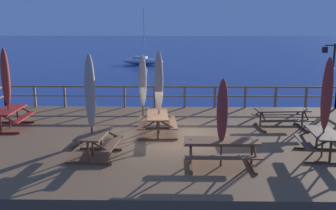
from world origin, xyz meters
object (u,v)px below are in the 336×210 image
picnic_table_front_right (158,119)px  patio_umbrella_short_mid (143,81)px  patio_umbrella_tall_back_left (6,78)px  patio_umbrella_tall_front (159,82)px  picnic_table_mid_left (282,114)px  sailboat_distant (142,61)px  patio_umbrella_tall_back_right (90,92)px  picnic_table_front_left (221,147)px  picnic_table_mid_right (95,139)px  patio_umbrella_tall_mid_right (222,111)px  picnic_table_back_left (9,114)px  picnic_table_mid_centre (324,139)px  patio_umbrella_short_front (327,94)px  lamp_post_hooked (330,67)px

picnic_table_front_right → patio_umbrella_short_mid: patio_umbrella_short_mid is taller
patio_umbrella_tall_back_left → patio_umbrella_tall_front: bearing=-5.9°
picnic_table_mid_left → patio_umbrella_short_mid: 5.66m
picnic_table_mid_left → sailboat_distant: sailboat_distant is taller
patio_umbrella_tall_back_right → patio_umbrella_short_mid: (1.23, 3.74, -0.18)m
sailboat_distant → picnic_table_front_left: bearing=-81.8°
picnic_table_mid_right → patio_umbrella_tall_mid_right: 3.97m
picnic_table_front_right → picnic_table_back_left: size_ratio=0.97×
picnic_table_mid_centre → patio_umbrella_tall_back_left: 11.56m
picnic_table_mid_centre → picnic_table_front_right: bearing=155.6°
picnic_table_mid_right → picnic_table_mid_left: (6.67, 3.43, 0.01)m
patio_umbrella_short_front → lamp_post_hooked: bearing=66.9°
picnic_table_mid_right → patio_umbrella_short_front: (6.96, 0.13, 1.39)m
patio_umbrella_tall_front → patio_umbrella_tall_back_left: bearing=174.1°
picnic_table_front_left → patio_umbrella_short_front: (3.19, 0.80, 1.38)m
lamp_post_hooked → patio_umbrella_tall_mid_right: bearing=-129.0°
picnic_table_back_left → picnic_table_mid_left: (10.76, 0.19, 0.00)m
picnic_table_back_left → patio_umbrella_tall_front: size_ratio=0.67×
picnic_table_mid_centre → sailboat_distant: 40.90m
patio_umbrella_short_mid → patio_umbrella_tall_mid_right: size_ratio=1.14×
picnic_table_mid_right → sailboat_distant: bearing=93.0°
picnic_table_mid_centre → patio_umbrella_short_mid: bearing=148.3°
patio_umbrella_short_front → picnic_table_mid_centre: bearing=32.7°
patio_umbrella_tall_back_right → patio_umbrella_short_mid: patio_umbrella_tall_back_right is taller
patio_umbrella_tall_back_right → picnic_table_mid_right: bearing=-15.6°
lamp_post_hooked → picnic_table_mid_right: bearing=-145.6°
picnic_table_mid_centre → patio_umbrella_tall_back_right: bearing=-178.9°
patio_umbrella_tall_mid_right → sailboat_distant: size_ratio=0.33×
picnic_table_front_right → patio_umbrella_tall_front: bearing=44.4°
picnic_table_front_right → patio_umbrella_short_mid: size_ratio=0.70×
picnic_table_front_right → picnic_table_back_left: bearing=173.0°
picnic_table_mid_left → patio_umbrella_short_front: 3.59m
patio_umbrella_tall_mid_right → picnic_table_mid_centre: bearing=15.0°
patio_umbrella_tall_front → patio_umbrella_short_mid: size_ratio=1.08×
patio_umbrella_short_front → patio_umbrella_short_mid: size_ratio=1.06×
picnic_table_front_left → sailboat_distant: (-5.86, 40.69, -0.94)m
picnic_table_front_left → sailboat_distant: sailboat_distant is taller
picnic_table_mid_left → sailboat_distant: bearing=103.5°
patio_umbrella_tall_front → patio_umbrella_short_front: size_ratio=1.01×
picnic_table_mid_centre → patio_umbrella_tall_front: patio_umbrella_tall_front is taller
picnic_table_mid_left → patio_umbrella_tall_mid_right: size_ratio=0.85×
picnic_table_mid_left → patio_umbrella_short_front: patio_umbrella_short_front is taller
picnic_table_front_right → patio_umbrella_tall_back_right: size_ratio=0.64×
picnic_table_front_right → patio_umbrella_short_mid: (-0.65, 1.25, 1.27)m
picnic_table_mid_right → patio_umbrella_tall_back_right: patio_umbrella_tall_back_right is taller
picnic_table_mid_left → patio_umbrella_tall_front: (-4.81, -0.87, 1.41)m
lamp_post_hooked → patio_umbrella_short_front: bearing=-113.1°
picnic_table_mid_right → sailboat_distant: sailboat_distant is taller
picnic_table_front_right → picnic_table_mid_centre: size_ratio=1.11×
picnic_table_mid_right → patio_umbrella_tall_back_right: bearing=164.4°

